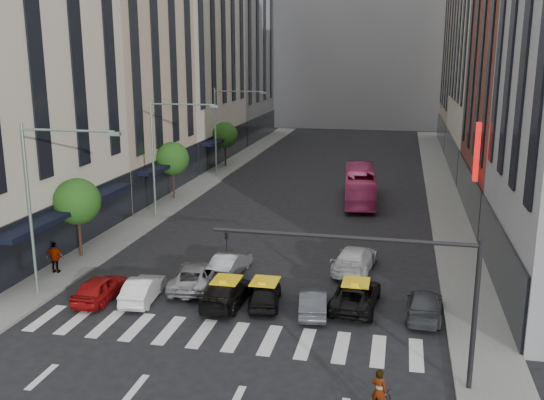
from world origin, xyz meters
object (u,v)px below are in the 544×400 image
Objects in this scene: car_white_front at (143,289)px; taxi_center at (265,294)px; streetlamp_far at (224,121)px; pedestrian_far at (55,258)px; car_red at (100,288)px; streetlamp_near at (44,188)px; bus at (360,185)px; streetlamp_mid at (164,143)px; taxi_left at (227,292)px.

car_white_front is 1.03× the size of taxi_center.
taxi_center is (11.18, -30.79, -5.26)m from streetlamp_far.
pedestrian_far is at bearing -25.97° from car_white_front.
streetlamp_far reaches higher than car_red.
streetlamp_far is 32.44m from car_red.
bus is (14.25, 24.62, -4.44)m from streetlamp_near.
streetlamp_mid reaches higher than car_red.
bus is at bearing -114.30° from car_red.
pedestrian_far is (-1.63, 2.94, -4.85)m from streetlamp_near.
taxi_left is at bearing 0.25° from taxi_center.
streetlamp_near is at bearing 54.95° from bus.
car_white_front is at bearing -168.11° from car_red.
streetlamp_far is at bearing -84.24° from car_red.
car_red is at bearing 143.87° from pedestrian_far.
taxi_left is (9.24, 0.93, -5.24)m from streetlamp_near.
car_white_front is 25.89m from bus.
car_red is at bearing -85.26° from streetlamp_far.
bus is at bearing 31.17° from streetlamp_mid.
streetlamp_near is 1.98× the size of taxi_left.
streetlamp_far reaches higher than pedestrian_far.
bus is at bearing -105.45° from taxi_center.
streetlamp_near is 2.29× the size of car_red.
streetlamp_near is 2.38× the size of taxi_center.
streetlamp_mid is 19.27m from taxi_center.
pedestrian_far reaches higher than taxi_left.
streetlamp_far is 1.98× the size of taxi_left.
streetlamp_far is 2.31× the size of car_white_front.
bus is at bearing -99.84° from taxi_left.
taxi_left is 2.51× the size of pedestrian_far.
taxi_left is 11.07m from pedestrian_far.
bus is at bearing -27.37° from streetlamp_far.
taxi_left is at bearing 179.89° from car_white_front.
streetlamp_far is (0.00, 16.00, 0.00)m from streetlamp_mid.
taxi_center reaches higher than car_white_front.
car_white_front is at bearing 6.07° from streetlamp_near.
streetlamp_far is at bearing -78.02° from taxi_center.
streetlamp_mid is at bearing -99.61° from pedestrian_far.
taxi_center is at bearing -179.23° from car_white_front.
taxi_center is (11.18, 1.21, -5.26)m from streetlamp_near.
streetlamp_mid is 1.98× the size of taxi_left.
taxi_center is at bearing -171.54° from car_red.
streetlamp_near is 4.95× the size of pedestrian_far.
car_red is at bearing 5.42° from car_white_front.
taxi_center is (8.53, 1.11, -0.02)m from car_red.
streetlamp_mid is 16.95m from car_red.
streetlamp_far reaches higher than taxi_left.
streetlamp_near is 28.79m from bus.
streetlamp_far is 2.38× the size of taxi_center.
car_red is at bearing -80.56° from streetlamp_mid.
pedestrian_far is (-10.87, 2.01, 0.40)m from taxi_left.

